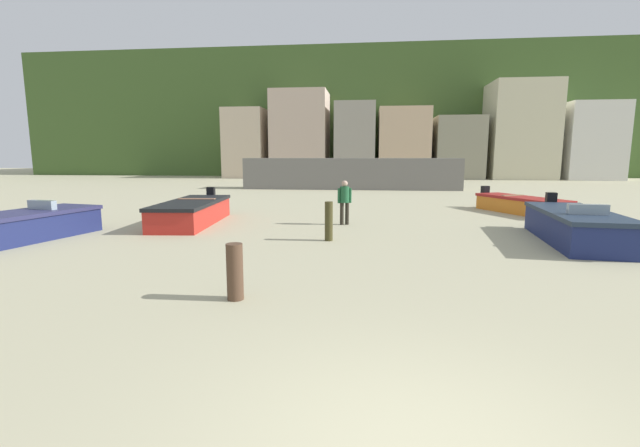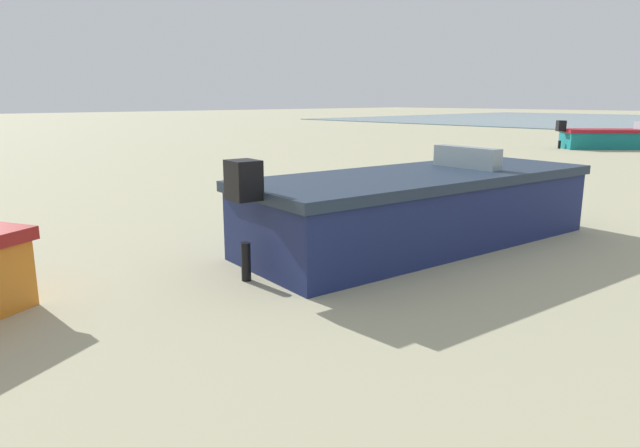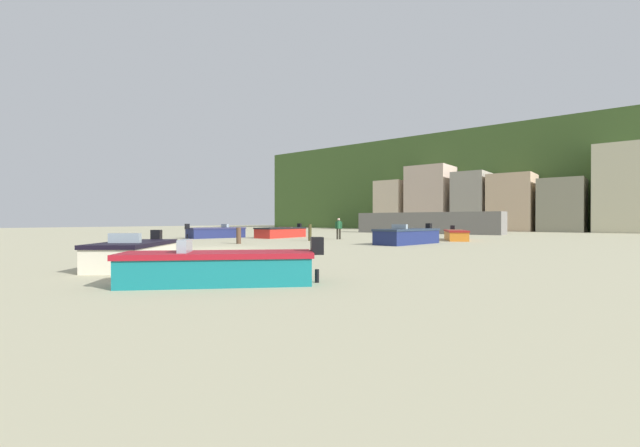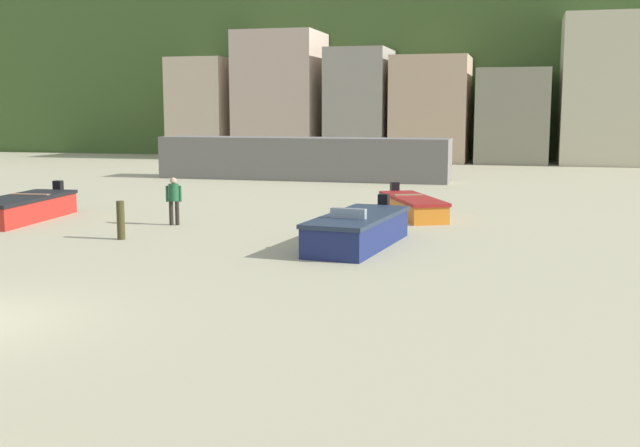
{
  "view_description": "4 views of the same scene",
  "coord_description": "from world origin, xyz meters",
  "px_view_note": "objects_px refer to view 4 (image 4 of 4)",
  "views": [
    {
      "loc": [
        -0.47,
        -3.32,
        2.5
      ],
      "look_at": [
        -1.51,
        5.84,
        1.06
      ],
      "focal_mm": 24.34,
      "sensor_mm": 36.0,
      "label": 1
    },
    {
      "loc": [
        1.22,
        15.72,
        1.84
      ],
      "look_at": [
        5.93,
        11.34,
        0.41
      ],
      "focal_mm": 31.61,
      "sensor_mm": 36.0,
      "label": 2
    },
    {
      "loc": [
        16.42,
        -12.63,
        1.43
      ],
      "look_at": [
        0.1,
        8.26,
        1.23
      ],
      "focal_mm": 22.64,
      "sensor_mm": 36.0,
      "label": 3
    },
    {
      "loc": [
        10.05,
        -11.59,
        3.92
      ],
      "look_at": [
        5.15,
        7.09,
        1.06
      ],
      "focal_mm": 43.71,
      "sensor_mm": 36.0,
      "label": 4
    }
  ],
  "objects_px": {
    "boat_red_1": "(22,208)",
    "boat_navy_5": "(358,230)",
    "beach_walker_foreground": "(174,197)",
    "boat_orange_3": "(412,206)",
    "mooring_post_near_water": "(121,220)"
  },
  "relations": [
    {
      "from": "boat_red_1",
      "to": "boat_navy_5",
      "type": "bearing_deg",
      "value": 165.22
    },
    {
      "from": "beach_walker_foreground",
      "to": "boat_orange_3",
      "type": "bearing_deg",
      "value": -172.23
    },
    {
      "from": "boat_red_1",
      "to": "boat_orange_3",
      "type": "height_order",
      "value": "boat_red_1"
    },
    {
      "from": "boat_orange_3",
      "to": "boat_navy_5",
      "type": "xyz_separation_m",
      "value": [
        -0.64,
        -6.6,
        0.1
      ]
    },
    {
      "from": "mooring_post_near_water",
      "to": "boat_navy_5",
      "type": "bearing_deg",
      "value": 4.77
    },
    {
      "from": "mooring_post_near_water",
      "to": "beach_walker_foreground",
      "type": "xyz_separation_m",
      "value": [
        0.29,
        3.1,
        0.37
      ]
    },
    {
      "from": "mooring_post_near_water",
      "to": "beach_walker_foreground",
      "type": "bearing_deg",
      "value": 84.69
    },
    {
      "from": "boat_red_1",
      "to": "boat_orange_3",
      "type": "bearing_deg",
      "value": -166.4
    },
    {
      "from": "beach_walker_foreground",
      "to": "mooring_post_near_water",
      "type": "bearing_deg",
      "value": 63.87
    },
    {
      "from": "boat_red_1",
      "to": "boat_navy_5",
      "type": "relative_size",
      "value": 1.02
    },
    {
      "from": "boat_red_1",
      "to": "mooring_post_near_water",
      "type": "xyz_separation_m",
      "value": [
        5.37,
        -2.73,
        0.15
      ]
    },
    {
      "from": "boat_red_1",
      "to": "beach_walker_foreground",
      "type": "distance_m",
      "value": 5.69
    },
    {
      "from": "boat_orange_3",
      "to": "beach_walker_foreground",
      "type": "relative_size",
      "value": 2.84
    },
    {
      "from": "mooring_post_near_water",
      "to": "boat_red_1",
      "type": "bearing_deg",
      "value": 153.08
    },
    {
      "from": "boat_red_1",
      "to": "beach_walker_foreground",
      "type": "relative_size",
      "value": 3.31
    }
  ]
}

